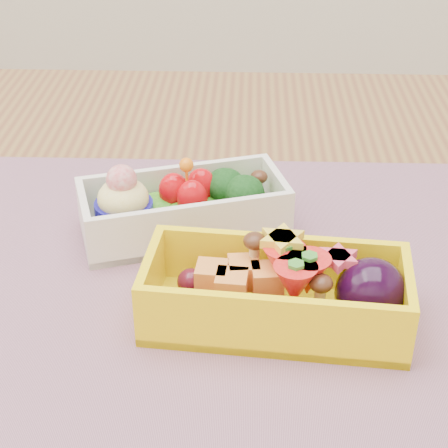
{
  "coord_description": "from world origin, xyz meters",
  "views": [
    {
      "loc": [
        0.03,
        -0.48,
        1.07
      ],
      "look_at": [
        0.01,
        -0.03,
        0.79
      ],
      "focal_mm": 59.17,
      "sensor_mm": 36.0,
      "label": 1
    }
  ],
  "objects_px": {
    "placemat": "(214,271)",
    "bento_white": "(182,208)",
    "table": "(208,346)",
    "bento_yellow": "(282,292)"
  },
  "relations": [
    {
      "from": "placemat",
      "to": "bento_white",
      "type": "distance_m",
      "value": 0.06
    },
    {
      "from": "table",
      "to": "placemat",
      "type": "height_order",
      "value": "placemat"
    },
    {
      "from": "placemat",
      "to": "bento_white",
      "type": "xyz_separation_m",
      "value": [
        -0.03,
        0.05,
        0.02
      ]
    },
    {
      "from": "placemat",
      "to": "bento_white",
      "type": "bearing_deg",
      "value": 117.52
    },
    {
      "from": "table",
      "to": "bento_yellow",
      "type": "height_order",
      "value": "bento_yellow"
    },
    {
      "from": "placemat",
      "to": "bento_white",
      "type": "height_order",
      "value": "bento_white"
    },
    {
      "from": "table",
      "to": "bento_yellow",
      "type": "relative_size",
      "value": 6.62
    },
    {
      "from": "bento_white",
      "to": "bento_yellow",
      "type": "bearing_deg",
      "value": -73.34
    },
    {
      "from": "table",
      "to": "placemat",
      "type": "relative_size",
      "value": 2.55
    },
    {
      "from": "placemat",
      "to": "bento_yellow",
      "type": "relative_size",
      "value": 2.6
    }
  ]
}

